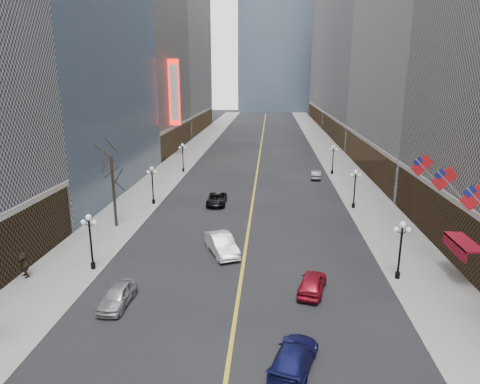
# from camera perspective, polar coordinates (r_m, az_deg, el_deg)

# --- Properties ---
(sidewalk_east) EXTENTS (6.00, 230.00, 0.15)m
(sidewalk_east) POSITION_cam_1_polar(r_m,az_deg,el_deg) (72.77, 13.46, 2.98)
(sidewalk_east) COLOR gray
(sidewalk_east) RESTS_ON ground
(sidewalk_west) EXTENTS (6.00, 230.00, 0.15)m
(sidewalk_west) POSITION_cam_1_polar(r_m,az_deg,el_deg) (73.54, -8.63, 3.35)
(sidewalk_west) COLOR gray
(sidewalk_west) RESTS_ON ground
(lane_line) EXTENTS (0.25, 200.00, 0.02)m
(lane_line) POSITION_cam_1_polar(r_m,az_deg,el_deg) (81.62, 2.58, 4.63)
(lane_line) COLOR gold
(lane_line) RESTS_ON ground
(bldg_east_c) EXTENTS (26.60, 40.60, 48.80)m
(bldg_east_c) POSITION_cam_1_polar(r_m,az_deg,el_deg) (110.22, 19.82, 19.14)
(bldg_east_c) COLOR gray
(bldg_east_c) RESTS_ON ground
(bldg_east_d) EXTENTS (26.60, 46.60, 62.80)m
(bldg_east_d) POSITION_cam_1_polar(r_m,az_deg,el_deg) (152.69, 15.59, 20.75)
(bldg_east_d) COLOR gray
(bldg_east_d) RESTS_ON ground
(bldg_west_c) EXTENTS (26.60, 30.60, 50.80)m
(bldg_west_c) POSITION_cam_1_polar(r_m,az_deg,el_deg) (93.45, -17.08, 20.85)
(bldg_west_c) COLOR gray
(bldg_west_c) RESTS_ON ground
(streetlamp_east_1) EXTENTS (1.26, 0.44, 4.52)m
(streetlamp_east_1) POSITION_cam_1_polar(r_m,az_deg,el_deg) (33.96, 20.65, -6.53)
(streetlamp_east_1) COLOR black
(streetlamp_east_1) RESTS_ON sidewalk_east
(streetlamp_east_2) EXTENTS (1.26, 0.44, 4.52)m
(streetlamp_east_2) POSITION_cam_1_polar(r_m,az_deg,el_deg) (50.65, 15.07, 0.93)
(streetlamp_east_2) COLOR black
(streetlamp_east_2) RESTS_ON sidewalk_east
(streetlamp_east_3) EXTENTS (1.26, 0.44, 4.52)m
(streetlamp_east_3) POSITION_cam_1_polar(r_m,az_deg,el_deg) (68.01, 12.30, 4.65)
(streetlamp_east_3) COLOR black
(streetlamp_east_3) RESTS_ON sidewalk_east
(streetlamp_west_1) EXTENTS (1.26, 0.44, 4.52)m
(streetlamp_west_1) POSITION_cam_1_polar(r_m,az_deg,el_deg) (35.33, -19.34, -5.57)
(streetlamp_west_1) COLOR black
(streetlamp_west_1) RESTS_ON sidewalk_west
(streetlamp_west_2) EXTENTS (1.26, 0.44, 4.52)m
(streetlamp_west_2) POSITION_cam_1_polar(r_m,az_deg,el_deg) (51.58, -11.60, 1.40)
(streetlamp_west_2) COLOR black
(streetlamp_west_2) RESTS_ON sidewalk_west
(streetlamp_west_3) EXTENTS (1.26, 0.44, 4.52)m
(streetlamp_west_3) POSITION_cam_1_polar(r_m,az_deg,el_deg) (68.71, -7.64, 4.97)
(streetlamp_west_3) COLOR black
(streetlamp_west_3) RESTS_ON sidewalk_west
(flag_3) EXTENTS (2.87, 0.12, 2.87)m
(flag_3) POSITION_cam_1_polar(r_m,az_deg,el_deg) (31.24, 29.09, -0.87)
(flag_3) COLOR #B2B2B7
(flag_3) RESTS_ON ground
(flag_4) EXTENTS (2.87, 0.12, 2.87)m
(flag_4) POSITION_cam_1_polar(r_m,az_deg,el_deg) (35.68, 25.83, 1.33)
(flag_4) COLOR #B2B2B7
(flag_4) RESTS_ON ground
(flag_5) EXTENTS (2.87, 0.12, 2.87)m
(flag_5) POSITION_cam_1_polar(r_m,az_deg,el_deg) (40.25, 23.29, 3.03)
(flag_5) COLOR #B2B2B7
(flag_5) RESTS_ON ground
(awning_c) EXTENTS (1.40, 4.00, 0.93)m
(awning_c) POSITION_cam_1_polar(r_m,az_deg,el_deg) (35.38, 27.40, -6.12)
(awning_c) COLOR maroon
(awning_c) RESTS_ON ground
(theatre_marquee) EXTENTS (2.00, 0.55, 12.00)m
(theatre_marquee) POSITION_cam_1_polar(r_m,az_deg,el_deg) (82.25, -8.74, 12.96)
(theatre_marquee) COLOR red
(theatre_marquee) RESTS_ON ground
(tree_west_far) EXTENTS (3.60, 3.60, 7.92)m
(tree_west_far) POSITION_cam_1_polar(r_m,az_deg,el_deg) (43.98, -16.72, 3.17)
(tree_west_far) COLOR #2D231C
(tree_west_far) RESTS_ON sidewalk_west
(car_nb_near) EXTENTS (1.75, 4.15, 1.40)m
(car_nb_near) POSITION_cam_1_polar(r_m,az_deg,el_deg) (30.55, -16.05, -13.15)
(car_nb_near) COLOR #B8BBC0
(car_nb_near) RESTS_ON ground
(car_nb_mid) EXTENTS (3.68, 5.43, 1.69)m
(car_nb_mid) POSITION_cam_1_polar(r_m,az_deg,el_deg) (37.29, -2.45, -6.98)
(car_nb_mid) COLOR white
(car_nb_mid) RESTS_ON ground
(car_nb_far) EXTENTS (2.28, 4.81, 1.33)m
(car_nb_far) POSITION_cam_1_polar(r_m,az_deg,el_deg) (51.29, -3.13, -0.97)
(car_nb_far) COLOR black
(car_nb_far) RESTS_ON ground
(car_sb_near) EXTENTS (3.22, 5.10, 1.38)m
(car_sb_near) POSITION_cam_1_polar(r_m,az_deg,el_deg) (24.10, 7.18, -21.05)
(car_sb_near) COLOR #151751
(car_sb_near) RESTS_ON ground
(car_sb_mid) EXTENTS (2.68, 4.50, 1.43)m
(car_sb_mid) POSITION_cam_1_polar(r_m,az_deg,el_deg) (31.44, 9.61, -11.86)
(car_sb_mid) COLOR maroon
(car_sb_mid) RESTS_ON ground
(car_sb_far) EXTENTS (1.77, 4.13, 1.32)m
(car_sb_far) POSITION_cam_1_polar(r_m,az_deg,el_deg) (65.31, 10.10, 2.33)
(car_sb_far) COLOR #4E5255
(car_sb_far) RESTS_ON ground
(ped_west_far) EXTENTS (1.73, 1.61, 1.98)m
(ped_west_far) POSITION_cam_1_polar(r_m,az_deg,el_deg) (36.62, -26.86, -8.62)
(ped_west_far) COLOR #2C2118
(ped_west_far) RESTS_ON sidewalk_west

